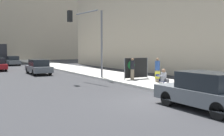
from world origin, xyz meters
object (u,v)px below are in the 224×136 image
(seated_protester, at_px, (164,78))
(traffic_light_pole, at_px, (90,32))
(protest_banner, at_px, (136,68))
(car_on_road_nearest, at_px, (39,67))
(car_on_road_distant, at_px, (13,61))
(pedestrian_behind, at_px, (132,69))
(jogger_on_sidewalk, at_px, (157,70))
(parked_car_curbside, at_px, (205,91))

(seated_protester, height_order, traffic_light_pole, traffic_light_pole)
(protest_banner, distance_m, car_on_road_nearest, 10.63)
(car_on_road_distant, bearing_deg, pedestrian_behind, -80.03)
(jogger_on_sidewalk, bearing_deg, seated_protester, 81.78)
(pedestrian_behind, xyz_separation_m, car_on_road_distant, (-4.59, 26.13, -0.26))
(parked_car_curbside, bearing_deg, car_on_road_nearest, 96.54)
(seated_protester, relative_size, pedestrian_behind, 0.71)
(protest_banner, height_order, traffic_light_pole, traffic_light_pole)
(car_on_road_distant, bearing_deg, car_on_road_nearest, -90.27)
(seated_protester, distance_m, protest_banner, 5.21)
(car_on_road_nearest, bearing_deg, seated_protester, -75.41)
(pedestrian_behind, height_order, car_on_road_distant, pedestrian_behind)
(jogger_on_sidewalk, distance_m, parked_car_curbside, 7.65)
(pedestrian_behind, distance_m, protest_banner, 0.69)
(jogger_on_sidewalk, relative_size, traffic_light_pole, 0.31)
(seated_protester, xyz_separation_m, parked_car_curbside, (-1.59, -4.17, -0.02))
(traffic_light_pole, relative_size, car_on_road_distant, 1.22)
(seated_protester, distance_m, car_on_road_distant, 30.95)
(pedestrian_behind, relative_size, car_on_road_nearest, 0.38)
(jogger_on_sidewalk, height_order, car_on_road_distant, jogger_on_sidewalk)
(traffic_light_pole, bearing_deg, seated_protester, -79.80)
(protest_banner, height_order, car_on_road_nearest, protest_banner)
(traffic_light_pole, height_order, car_on_road_nearest, traffic_light_pole)
(car_on_road_distant, bearing_deg, seated_protester, -83.29)
(traffic_light_pole, bearing_deg, jogger_on_sidewalk, -55.63)
(parked_car_curbside, bearing_deg, pedestrian_behind, 73.71)
(seated_protester, xyz_separation_m, protest_banner, (1.57, 4.96, 0.25))
(car_on_road_nearest, bearing_deg, pedestrian_behind, -64.02)
(jogger_on_sidewalk, xyz_separation_m, pedestrian_behind, (-0.81, 1.91, -0.03))
(traffic_light_pole, relative_size, car_on_road_nearest, 1.24)
(jogger_on_sidewalk, bearing_deg, protest_banner, -59.08)
(parked_car_curbside, height_order, car_on_road_distant, parked_car_curbside)
(pedestrian_behind, xyz_separation_m, protest_banner, (0.59, 0.35, 0.03))
(protest_banner, xyz_separation_m, car_on_road_distant, (-5.19, 25.78, -0.29))
(parked_car_curbside, bearing_deg, traffic_light_pole, 88.54)
(pedestrian_behind, height_order, parked_car_curbside, pedestrian_behind)
(car_on_road_distant, bearing_deg, traffic_light_pole, -84.37)
(pedestrian_behind, height_order, traffic_light_pole, traffic_light_pole)
(jogger_on_sidewalk, bearing_deg, car_on_road_distant, -53.71)
(jogger_on_sidewalk, xyz_separation_m, car_on_road_distant, (-5.41, 28.04, -0.29))
(car_on_road_nearest, bearing_deg, jogger_on_sidewalk, -64.50)
(seated_protester, distance_m, pedestrian_behind, 4.72)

